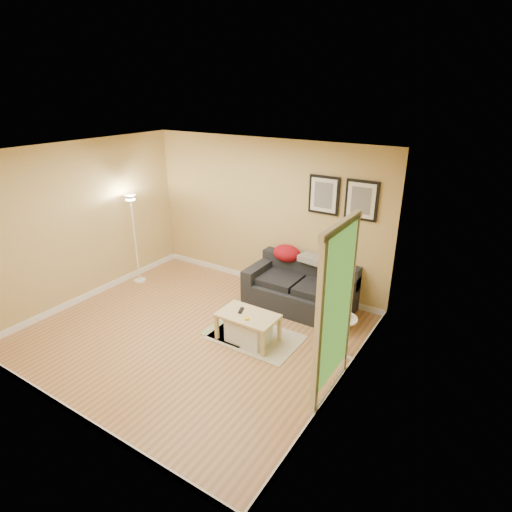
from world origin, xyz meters
name	(u,v)px	position (x,y,z in m)	size (l,w,h in m)	color
floor	(193,333)	(0.00, 0.00, 0.00)	(4.50, 4.50, 0.00)	#BC7F50
ceiling	(181,153)	(0.00, 0.00, 2.60)	(4.50, 4.50, 0.00)	white
wall_back	(265,215)	(0.00, 2.00, 1.30)	(4.50, 4.50, 0.00)	tan
wall_front	(52,314)	(0.00, -2.00, 1.30)	(4.50, 4.50, 0.00)	tan
wall_left	(82,223)	(-2.25, 0.00, 1.30)	(4.00, 4.00, 0.00)	tan
wall_right	(346,291)	(2.25, 0.00, 1.30)	(4.00, 4.00, 0.00)	tan
baseboard_back	(264,281)	(0.00, 1.99, 0.05)	(4.50, 0.02, 0.10)	white
baseboard_front	(74,413)	(0.00, -1.99, 0.05)	(4.50, 0.02, 0.10)	white
baseboard_left	(94,292)	(-2.24, 0.00, 0.05)	(0.02, 4.00, 0.10)	white
baseboard_right	(337,384)	(2.24, 0.00, 0.05)	(0.02, 4.00, 0.10)	white
sofa	(300,286)	(0.95, 1.53, 0.38)	(1.70, 0.90, 0.75)	black
red_throw	(287,253)	(0.55, 1.81, 0.77)	(0.48, 0.36, 0.28)	#A10E1F
plaid_throw	(312,259)	(1.03, 1.79, 0.78)	(0.42, 0.26, 0.10)	tan
framed_print_left	(324,195)	(1.08, 1.98, 1.80)	(0.50, 0.04, 0.60)	black
framed_print_right	(361,200)	(1.68, 1.98, 1.80)	(0.50, 0.04, 0.60)	black
area_rug	(256,337)	(0.85, 0.39, 0.01)	(1.25, 0.85, 0.01)	beige
green_runner	(229,333)	(0.45, 0.28, 0.01)	(0.70, 0.50, 0.01)	#668C4C
coffee_table	(248,327)	(0.78, 0.28, 0.21)	(0.83, 0.51, 0.42)	beige
remote_control	(241,310)	(0.64, 0.31, 0.43)	(0.05, 0.16, 0.02)	black
tape_roll	(247,319)	(0.84, 0.16, 0.43)	(0.07, 0.07, 0.03)	yellow
storage_bin	(248,330)	(0.80, 0.26, 0.18)	(0.58, 0.42, 0.36)	white
side_table	(341,337)	(2.02, 0.64, 0.29)	(0.38, 0.38, 0.58)	white
book_stack	(343,315)	(2.01, 0.65, 0.62)	(0.17, 0.22, 0.07)	teal
floor_lamp	(135,242)	(-2.00, 0.82, 0.78)	(0.21, 0.21, 1.64)	white
doorway	(334,318)	(2.20, -0.15, 1.02)	(0.12, 1.01, 2.13)	white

